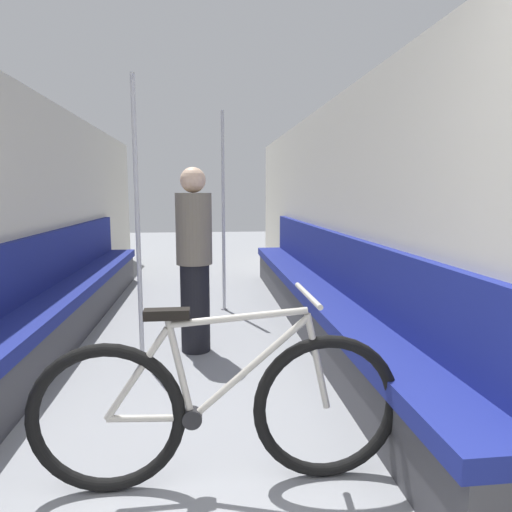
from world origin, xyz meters
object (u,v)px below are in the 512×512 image
(bench_seat_row_right, at_px, (317,299))
(bench_seat_row_left, at_px, (61,305))
(bicycle, at_px, (219,409))
(grab_pole_near, at_px, (138,226))
(passenger_standing, at_px, (194,259))
(grab_pole_far, at_px, (223,215))

(bench_seat_row_right, bearing_deg, bench_seat_row_left, 180.00)
(bicycle, xyz_separation_m, grab_pole_near, (-0.57, 1.66, 0.72))
(bicycle, bearing_deg, grab_pole_near, 103.28)
(bench_seat_row_left, relative_size, bicycle, 3.43)
(grab_pole_near, relative_size, passenger_standing, 1.44)
(bench_seat_row_left, height_order, passenger_standing, passenger_standing)
(grab_pole_near, bearing_deg, bench_seat_row_left, 143.11)
(bench_seat_row_left, bearing_deg, bench_seat_row_right, 0.00)
(bench_seat_row_left, height_order, grab_pole_near, grab_pole_near)
(bench_seat_row_right, bearing_deg, grab_pole_far, 133.01)
(bench_seat_row_right, xyz_separation_m, passenger_standing, (-1.17, -0.43, 0.48))
(grab_pole_far, bearing_deg, passenger_standing, -102.52)
(bench_seat_row_left, distance_m, grab_pole_near, 1.26)
(grab_pole_near, distance_m, passenger_standing, 0.55)
(grab_pole_far, xyz_separation_m, passenger_standing, (-0.30, -1.36, -0.29))
(grab_pole_near, distance_m, grab_pole_far, 1.70)
(grab_pole_near, xyz_separation_m, grab_pole_far, (0.73, 1.53, 0.00))
(bench_seat_row_right, xyz_separation_m, grab_pole_near, (-1.60, -0.60, 0.77))
(bench_seat_row_left, relative_size, bench_seat_row_right, 1.00)
(grab_pole_near, bearing_deg, grab_pole_far, 64.48)
(grab_pole_far, height_order, passenger_standing, grab_pole_far)
(bench_seat_row_left, bearing_deg, passenger_standing, -19.20)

